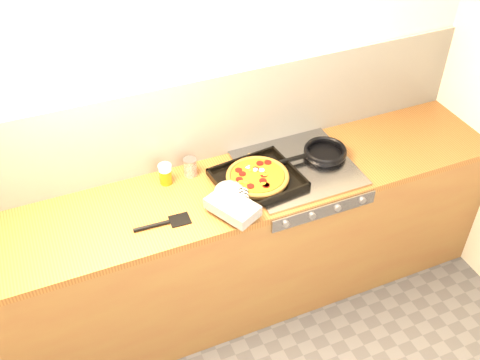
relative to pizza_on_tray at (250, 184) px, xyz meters
name	(u,v)px	position (x,y,z in m)	size (l,w,h in m)	color
room_shell	(200,122)	(-0.14, 0.36, 0.20)	(3.20, 3.20, 3.20)	white
counter_run	(223,249)	(-0.13, 0.07, -0.49)	(3.20, 0.62, 0.90)	brown
stovetop	(297,168)	(0.31, 0.07, -0.04)	(0.60, 0.56, 0.02)	#939398
pizza_on_tray	(250,184)	(0.00, 0.00, 0.00)	(0.57, 0.53, 0.07)	black
frying_pan	(324,152)	(0.50, 0.10, -0.01)	(0.40, 0.24, 0.04)	black
tomato_can	(190,167)	(-0.24, 0.25, 0.01)	(0.08, 0.08, 0.10)	maroon
juice_glass	(165,174)	(-0.38, 0.24, 0.01)	(0.08, 0.08, 0.12)	orange
wooden_spoon	(237,162)	(0.03, 0.25, -0.04)	(0.30, 0.09, 0.02)	#9D8042
black_spatula	(163,223)	(-0.49, -0.06, -0.04)	(0.28, 0.09, 0.02)	black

